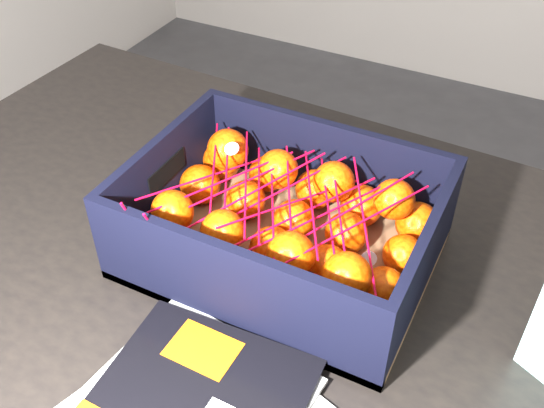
% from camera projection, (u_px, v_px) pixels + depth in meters
% --- Properties ---
extents(table, '(1.23, 0.85, 0.75)m').
position_uv_depth(table, '(251.00, 318.00, 0.87)').
color(table, black).
rests_on(table, ground).
extents(produce_crate, '(0.37, 0.28, 0.13)m').
position_uv_depth(produce_crate, '(283.00, 232.00, 0.79)').
color(produce_crate, '#935F43').
rests_on(produce_crate, table).
extents(clementine_heap, '(0.35, 0.26, 0.10)m').
position_uv_depth(clementine_heap, '(283.00, 224.00, 0.79)').
color(clementine_heap, '#E84204').
rests_on(clementine_heap, produce_crate).
extents(mesh_net, '(0.31, 0.25, 0.09)m').
position_uv_depth(mesh_net, '(277.00, 199.00, 0.76)').
color(mesh_net, red).
rests_on(mesh_net, clementine_heap).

